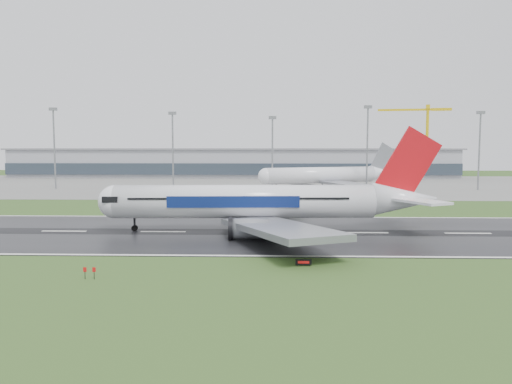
{
  "coord_description": "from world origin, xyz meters",
  "views": [
    {
      "loc": [
        21.63,
        -99.67,
        17.12
      ],
      "look_at": [
        18.12,
        12.0,
        7.0
      ],
      "focal_mm": 35.77,
      "sensor_mm": 36.0,
      "label": 1
    }
  ],
  "objects": [
    {
      "name": "floodmast_1",
      "position": [
        -64.54,
        100.0,
        15.48
      ],
      "size": [
        0.64,
        0.64,
        30.95
      ],
      "primitive_type": "cylinder",
      "color": "gray",
      "rests_on": "ground"
    },
    {
      "name": "floodmast_4",
      "position": [
        58.59,
        100.0,
        15.76
      ],
      "size": [
        0.64,
        0.64,
        31.52
      ],
      "primitive_type": "cylinder",
      "color": "gray",
      "rests_on": "ground"
    },
    {
      "name": "floodmast_3",
      "position": [
        21.77,
        100.0,
        13.74
      ],
      "size": [
        0.64,
        0.64,
        27.48
      ],
      "primitive_type": "cylinder",
      "color": "gray",
      "rests_on": "ground"
    },
    {
      "name": "apron",
      "position": [
        0.0,
        125.0,
        0.04
      ],
      "size": [
        400.0,
        130.0,
        0.08
      ],
      "primitive_type": "cube",
      "color": "slate",
      "rests_on": "ground"
    },
    {
      "name": "parked_airliner",
      "position": [
        43.28,
        103.64,
        8.95
      ],
      "size": [
        76.68,
        74.27,
        17.74
      ],
      "primitive_type": null,
      "rotation": [
        0.0,
        0.0,
        0.37
      ],
      "color": "white",
      "rests_on": "apron"
    },
    {
      "name": "floodmast_5",
      "position": [
        101.61,
        100.0,
        14.64
      ],
      "size": [
        0.64,
        0.64,
        29.27
      ],
      "primitive_type": "cylinder",
      "color": "gray",
      "rests_on": "ground"
    },
    {
      "name": "main_airliner",
      "position": [
        20.96,
        1.98,
        10.11
      ],
      "size": [
        70.9,
        67.83,
        20.02
      ],
      "primitive_type": null,
      "rotation": [
        0.0,
        0.0,
        0.05
      ],
      "color": "white",
      "rests_on": "runway"
    },
    {
      "name": "terminal",
      "position": [
        0.0,
        185.0,
        7.5
      ],
      "size": [
        240.0,
        36.0,
        15.0
      ],
      "primitive_type": "cube",
      "color": "gray",
      "rests_on": "ground"
    },
    {
      "name": "floodmast_2",
      "position": [
        -17.36,
        100.0,
        14.63
      ],
      "size": [
        0.64,
        0.64,
        29.27
      ],
      "primitive_type": "cylinder",
      "color": "gray",
      "rests_on": "ground"
    },
    {
      "name": "runway",
      "position": [
        0.0,
        0.0,
        0.05
      ],
      "size": [
        400.0,
        45.0,
        0.1
      ],
      "primitive_type": "cube",
      "color": "black",
      "rests_on": "ground"
    },
    {
      "name": "runway_sign",
      "position": [
        26.17,
        -28.02,
        0.52
      ],
      "size": [
        2.3,
        0.78,
        1.04
      ],
      "primitive_type": null,
      "rotation": [
        0.0,
        0.0,
        0.23
      ],
      "color": "black",
      "rests_on": "ground"
    },
    {
      "name": "tower_crane",
      "position": [
        111.46,
        200.0,
        20.53
      ],
      "size": [
        41.19,
        8.44,
        41.06
      ],
      "primitive_type": null,
      "rotation": [
        0.0,
        0.0,
        -0.15
      ],
      "color": "#DDB60C",
      "rests_on": "ground"
    },
    {
      "name": "ground",
      "position": [
        0.0,
        0.0,
        0.0
      ],
      "size": [
        520.0,
        520.0,
        0.0
      ],
      "primitive_type": "plane",
      "color": "#2B491A",
      "rests_on": "ground"
    }
  ]
}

